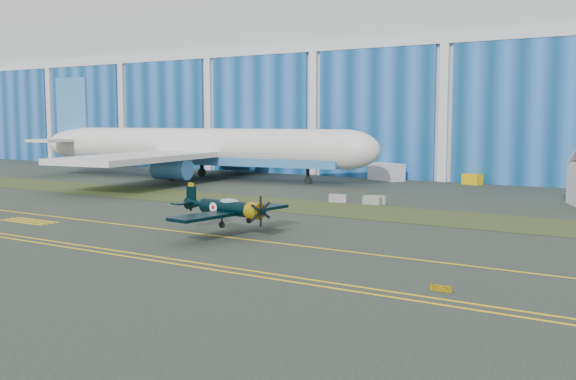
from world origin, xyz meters
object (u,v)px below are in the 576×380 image
Objects in this scene: jetliner at (202,107)px; shipping_container at (386,172)px; warbird at (227,208)px; tug at (472,179)px.

shipping_container is at bearing 21.23° from jetliner.
warbird is 51.95m from shipping_container.
tug is (37.28, 14.12, -10.29)m from jetliner.
jetliner is (-33.80, 37.53, 8.82)m from warbird.
shipping_container is at bearing -160.91° from tug.
shipping_container is at bearing 107.11° from warbird.
shipping_container is 2.34× the size of tug.
warbird reaches higher than shipping_container.
jetliner reaches higher than tug.
jetliner is at bearing -126.33° from shipping_container.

